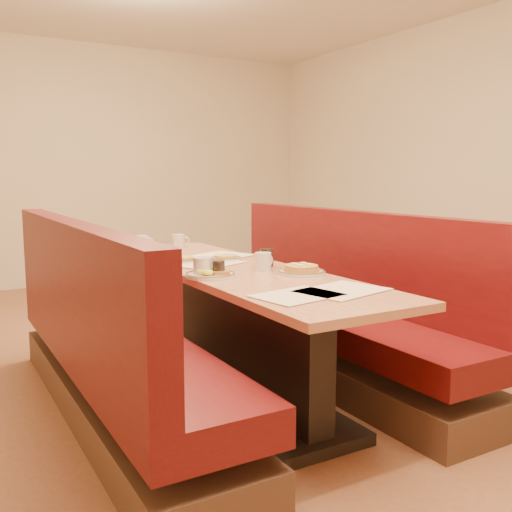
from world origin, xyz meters
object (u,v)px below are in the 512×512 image
diner_table (233,331)px  coffee_mug_d (143,242)px  booth_right (333,318)px  coffee_mug_b (203,267)px  booth_left (109,352)px  soda_tumbler_mid (267,258)px  coffee_mug_c (179,241)px  eggs_plate (210,274)px  pancake_plate (301,270)px  soda_tumbler_near (219,269)px  coffee_mug_a (263,261)px

diner_table → coffee_mug_d: (-0.16, 1.10, 0.43)m
booth_right → coffee_mug_d: (-0.90, 1.10, 0.44)m
coffee_mug_b → booth_left: bearing=133.8°
coffee_mug_d → soda_tumbler_mid: bearing=-53.1°
coffee_mug_d → booth_left: bearing=-97.9°
coffee_mug_d → diner_table: bearing=-62.1°
diner_table → booth_left: size_ratio=1.00×
coffee_mug_c → coffee_mug_d: 0.26m
diner_table → soda_tumbler_mid: 0.47m
diner_table → eggs_plate: 0.51m
coffee_mug_c → coffee_mug_d: size_ratio=1.06×
pancake_plate → eggs_plate: size_ratio=0.97×
diner_table → booth_left: (-0.73, 0.00, -0.01)m
diner_table → coffee_mug_d: size_ratio=20.22×
diner_table → booth_right: booth_right is taller
coffee_mug_c → soda_tumbler_near: coffee_mug_c is taller
booth_right → soda_tumbler_near: bearing=-165.8°
pancake_plate → soda_tumbler_near: 0.45m
coffee_mug_b → coffee_mug_d: 1.29m
booth_left → coffee_mug_d: size_ratio=20.22×
booth_right → coffee_mug_a: 0.78m
pancake_plate → booth_left: bearing=158.5°
coffee_mug_b → booth_right: bearing=-12.7°
diner_table → coffee_mug_c: size_ratio=19.11×
eggs_plate → soda_tumbler_mid: (0.44, 0.16, 0.04)m
coffee_mug_c → soda_tumbler_near: (-0.29, -1.25, -0.01)m
pancake_plate → coffee_mug_b: bearing=159.6°
diner_table → pancake_plate: 0.59m
booth_right → eggs_plate: size_ratio=9.40×
pancake_plate → eggs_plate: (-0.46, 0.16, -0.00)m
coffee_mug_b → pancake_plate: bearing=-43.9°
diner_table → soda_tumbler_mid: soda_tumbler_mid is taller
coffee_mug_a → coffee_mug_c: bearing=71.7°
booth_left → soda_tumbler_near: 0.72m
diner_table → coffee_mug_b: (-0.28, -0.19, 0.43)m
coffee_mug_a → coffee_mug_b: size_ratio=0.96×
diner_table → soda_tumbler_near: soda_tumbler_near is taller
soda_tumbler_mid → coffee_mug_c: bearing=96.3°
diner_table → pancake_plate: (0.22, -0.38, 0.40)m
booth_left → coffee_mug_d: booth_left is taller
booth_right → coffee_mug_c: (-0.65, 1.01, 0.44)m
booth_left → coffee_mug_b: size_ratio=18.85×
diner_table → booth_left: bearing=180.0°
diner_table → coffee_mug_a: bearing=-55.2°
eggs_plate → booth_left: bearing=156.3°
booth_left → eggs_plate: size_ratio=9.40×
booth_left → booth_right: size_ratio=1.00×
booth_right → soda_tumbler_mid: size_ratio=24.26×
coffee_mug_a → coffee_mug_c: same height
coffee_mug_b → coffee_mug_c: bearing=50.0°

